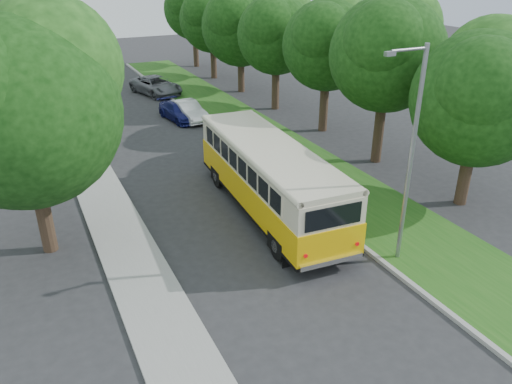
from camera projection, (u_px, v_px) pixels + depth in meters
name	position (u px, v px, depth m)	size (l,w,h in m)	color
ground	(267.00, 254.00, 19.34)	(120.00, 120.00, 0.00)	#2A2A2C
curb	(285.00, 187.00, 24.80)	(0.20, 70.00, 0.15)	gray
grass_verge	(325.00, 179.00, 25.73)	(4.50, 70.00, 0.13)	#1E5216
sidewalk	(115.00, 223.00, 21.49)	(2.20, 70.00, 0.12)	gray
treeline	(186.00, 33.00, 32.70)	(24.27, 41.91, 9.46)	#332319
lamppost_near	(410.00, 152.00, 17.11)	(1.71, 0.16, 8.00)	gray
lamppost_far	(69.00, 78.00, 28.75)	(1.71, 0.16, 7.50)	gray
warning_sign	(90.00, 138.00, 26.58)	(0.56, 0.10, 2.50)	gray
vintage_bus	(269.00, 179.00, 21.78)	(2.83, 10.99, 3.26)	#FEC108
car_silver	(238.00, 156.00, 26.68)	(1.82, 4.52, 1.54)	silver
car_white	(188.00, 111.00, 34.95)	(1.43, 4.11, 1.35)	white
car_blue	(179.00, 111.00, 35.04)	(1.74, 4.27, 1.24)	navy
car_grey	(156.00, 85.00, 41.56)	(2.46, 5.33, 1.48)	slate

